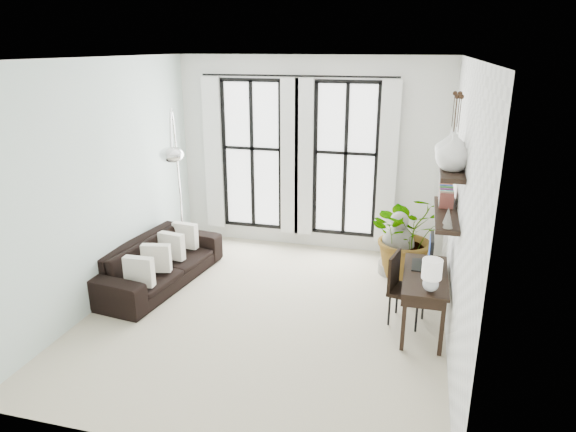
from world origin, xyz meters
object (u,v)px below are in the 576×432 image
(desk, at_px, (425,279))
(buddha, at_px, (397,248))
(plant, at_px, (408,234))
(arc_lamp, at_px, (174,148))
(sofa, at_px, (159,262))
(desk_chair, at_px, (402,284))

(desk, relative_size, buddha, 1.25)
(plant, height_order, buddha, plant)
(desk, xyz_separation_m, arc_lamp, (-3.64, 0.92, 1.22))
(desk, bearing_deg, buddha, 103.77)
(plant, bearing_deg, sofa, -161.08)
(plant, bearing_deg, desk_chair, -90.50)
(plant, xyz_separation_m, desk_chair, (-0.01, -1.43, -0.15))
(sofa, bearing_deg, desk_chair, -86.51)
(arc_lamp, relative_size, buddha, 2.53)
(arc_lamp, bearing_deg, plant, 11.28)
(plant, relative_size, desk_chair, 1.48)
(sofa, relative_size, arc_lamp, 0.90)
(sofa, xyz_separation_m, arc_lamp, (0.10, 0.52, 1.59))
(desk, bearing_deg, arc_lamp, 165.89)
(sofa, height_order, arc_lamp, arc_lamp)
(desk, bearing_deg, plant, 99.25)
(plant, bearing_deg, desk, -80.75)
(sofa, xyz_separation_m, buddha, (3.35, 1.23, 0.09))
(arc_lamp, xyz_separation_m, buddha, (3.25, 0.71, -1.50))
(sofa, relative_size, buddha, 2.27)
(arc_lamp, distance_m, buddha, 3.64)
(plant, xyz_separation_m, arc_lamp, (-3.39, -0.68, 1.25))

